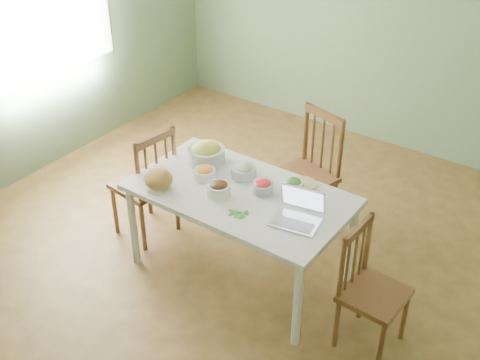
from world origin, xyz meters
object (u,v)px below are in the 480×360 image
Objects in this scene: dining_table at (240,233)px; laptop at (296,210)px; chair_far at (304,175)px; bowl_squash at (206,153)px; chair_left at (143,181)px; bread_boule at (159,179)px; chair_right at (375,292)px.

laptop is (0.52, -0.10, 0.48)m from dining_table.
bowl_squash is at bearing -116.15° from chair_far.
laptop is at bearing -16.40° from bowl_squash.
bread_boule is (0.43, -0.26, 0.32)m from chair_left.
bowl_squash is at bearing 119.74° from chair_left.
bread_boule is at bearing -97.95° from bowl_squash.
chair_far is 1.04× the size of chair_left.
chair_right is 1.66m from bowl_squash.
chair_left reaches higher than chair_right.
chair_far reaches higher than bowl_squash.
dining_table is at bearing -80.52° from chair_far.
laptop reaches higher than chair_right.
chair_right is (1.14, -0.09, 0.08)m from dining_table.
chair_right is (1.05, -0.88, -0.06)m from chair_far.
laptop is (1.47, -0.07, 0.36)m from chair_left.
bowl_squash is 1.02m from laptop.
chair_left is 0.64m from bowl_squash.
bowl_squash is 0.91× the size of laptop.
chair_left reaches higher than bread_boule.
bread_boule is (-1.66, -0.20, 0.36)m from chair_right.
bread_boule is 0.65× the size of laptop.
chair_far is 1.32m from chair_left.
bread_boule is 0.72× the size of bowl_squash.
chair_left is 4.79× the size of bread_boule.
chair_right is 1.71m from bread_boule.
chair_far reaches higher than laptop.
dining_table is 0.96m from chair_left.
chair_left is at bearing 90.94° from chair_right.
chair_right is at bearing -4.70° from dining_table.
chair_right is (2.09, -0.06, -0.04)m from chair_left.
bread_boule is at bearing -150.91° from dining_table.
chair_far is 3.26× the size of laptop.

